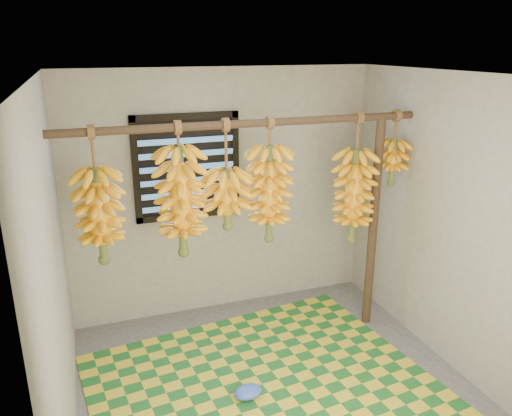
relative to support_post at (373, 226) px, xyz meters
name	(u,v)px	position (x,y,z in m)	size (l,w,h in m)	color
floor	(280,393)	(-1.20, -0.70, -1.00)	(3.00, 3.00, 0.01)	#494949
ceiling	(285,75)	(-1.20, -0.70, 1.40)	(3.00, 3.00, 0.01)	silver
wall_back	(223,194)	(-1.20, 0.80, 0.20)	(3.00, 0.01, 2.40)	gray
wall_left	(54,284)	(-2.71, -0.70, 0.20)	(0.01, 3.00, 2.40)	gray
wall_right	(455,226)	(0.30, -0.70, 0.20)	(0.01, 3.00, 2.40)	gray
window	(187,167)	(-1.55, 0.78, 0.50)	(1.00, 0.04, 1.00)	black
hanging_pole	(250,123)	(-1.20, 0.00, 1.00)	(0.06, 0.06, 3.00)	#45311F
support_post	(373,226)	(0.00, 0.00, 0.00)	(0.08, 0.08, 2.00)	#45311F
woven_mat	(262,385)	(-1.30, -0.57, -0.99)	(2.59, 2.07, 0.01)	#1C5F23
plastic_bag	(248,392)	(-1.45, -0.68, -0.94)	(0.23, 0.16, 0.09)	blue
banana_bunch_a	(100,216)	(-2.38, 0.00, 0.37)	(0.34, 0.34, 1.05)	brown
banana_bunch_b	(181,202)	(-1.77, 0.00, 0.42)	(0.39, 0.39, 1.08)	brown
banana_bunch_c	(227,199)	(-1.40, 0.00, 0.40)	(0.37, 0.37, 0.90)	brown
banana_bunch_d	(269,194)	(-1.03, 0.00, 0.41)	(0.37, 0.37, 1.05)	brown
banana_bunch_e	(354,196)	(-0.22, 0.00, 0.31)	(0.35, 0.35, 1.17)	brown
banana_bunch_f	(393,162)	(0.15, 0.00, 0.59)	(0.30, 0.30, 0.67)	brown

